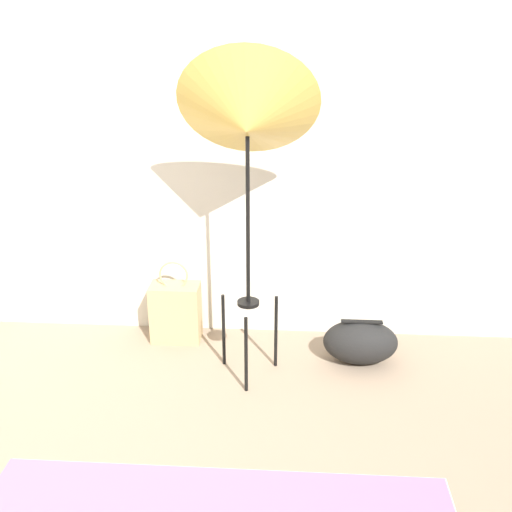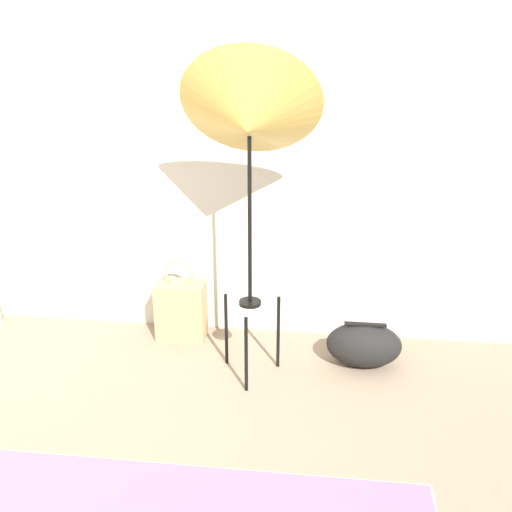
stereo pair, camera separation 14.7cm
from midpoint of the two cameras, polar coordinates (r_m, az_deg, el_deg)
wall_back at (r=3.67m, az=-6.59°, el=11.46°), size 8.00×0.05×2.60m
photo_umbrella at (r=3.05m, az=-2.24°, el=12.87°), size 0.74×0.60×1.85m
tote_bag at (r=3.89m, az=-8.74°, el=-5.29°), size 0.31×0.18×0.55m
duffel_bag at (r=3.67m, az=8.78°, el=-8.11°), size 0.45×0.27×0.28m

